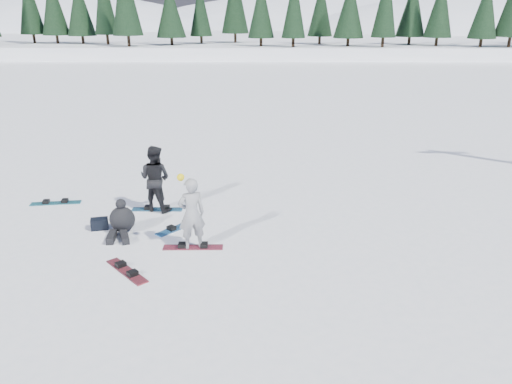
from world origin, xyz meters
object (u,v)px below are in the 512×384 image
snowboarder_woman (191,214)px  snowboard_loose_b (127,271)px  gear_bag (99,224)px  snowboard_loose_a (180,227)px  snowboard_loose_c (56,203)px  seated_rider (122,220)px  snowboarder_man (155,179)px

snowboarder_woman → snowboard_loose_b: (-1.36, -1.24, -0.92)m
gear_bag → snowboard_loose_a: (2.17, 0.12, -0.14)m
gear_bag → snowboard_loose_c: bearing=136.1°
snowboard_loose_a → snowboard_loose_b: size_ratio=1.00×
seated_rider → gear_bag: 0.78m
snowboarder_man → snowboard_loose_b: bearing=111.6°
snowboarder_man → gear_bag: size_ratio=4.41×
snowboarder_man → seated_rider: bearing=91.1°
snowboard_loose_c → gear_bag: bearing=-52.2°
snowboarder_woman → snowboarder_man: snowboarder_woman is taller
gear_bag → snowboard_loose_b: bearing=-60.4°
snowboard_loose_b → snowboard_loose_a: bearing=119.3°
snowboarder_woman → gear_bag: snowboarder_woman is taller
snowboarder_man → snowboard_loose_a: size_ratio=1.32×
snowboard_loose_a → snowboard_loose_b: same height
snowboarder_woman → snowboard_loose_c: size_ratio=1.34×
seated_rider → snowboard_loose_b: bearing=-86.5°
snowboard_loose_c → snowboard_loose_b: bearing=-60.5°
snowboarder_man → gear_bag: (-1.30, -1.41, -0.84)m
snowboarder_woman → snowboarder_man: size_ratio=1.01×
snowboard_loose_a → seated_rider: bearing=145.1°
gear_bag → snowboard_loose_a: gear_bag is taller
snowboarder_woman → snowboard_loose_b: snowboarder_woman is taller
snowboard_loose_b → snowboarder_woman: bearing=89.8°
seated_rider → snowboard_loose_c: 3.43m
snowboard_loose_c → snowboard_loose_b: 5.39m
snowboarder_woman → gear_bag: bearing=-44.2°
snowboarder_man → snowboard_loose_c: 3.43m
snowboard_loose_c → snowboarder_woman: bearing=-41.2°
seated_rider → gear_bag: seated_rider is taller
snowboarder_man → snowboarder_woman: bearing=139.8°
snowboarder_woman → snowboard_loose_a: (-0.54, 1.25, -0.92)m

